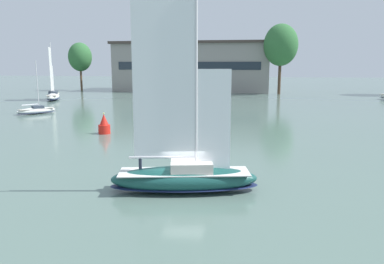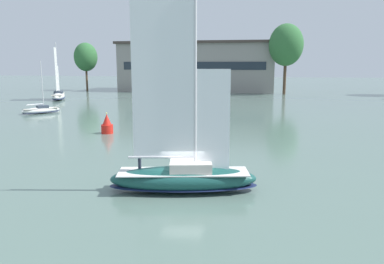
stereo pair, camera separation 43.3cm
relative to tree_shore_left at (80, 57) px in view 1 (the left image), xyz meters
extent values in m
plane|color=slate|center=(44.85, -80.63, -9.50)|extent=(400.00, 400.00, 0.00)
cube|color=gray|center=(31.80, 5.40, -3.04)|extent=(42.41, 17.65, 12.93)
cube|color=#1E2833|center=(31.80, -3.51, -2.39)|extent=(38.17, 0.10, 2.07)
cube|color=#423833|center=(31.80, 5.40, 3.77)|extent=(43.61, 18.85, 0.70)
cylinder|color=brown|center=(0.00, 0.00, -5.84)|extent=(0.59, 0.59, 7.33)
ellipsoid|color=#336B38|center=(0.00, 0.00, 0.04)|extent=(6.60, 6.60, 8.06)
cylinder|color=#4C3828|center=(55.54, -4.32, -4.80)|extent=(0.75, 0.75, 9.42)
ellipsoid|color=#336B38|center=(55.54, -4.32, 2.76)|extent=(8.47, 8.47, 10.36)
ellipsoid|color=#194C47|center=(44.85, -80.63, -8.74)|extent=(9.29, 4.19, 1.53)
ellipsoid|color=#19234C|center=(44.85, -80.63, -9.16)|extent=(9.39, 4.23, 0.18)
cube|color=silver|center=(44.85, -80.63, -8.29)|extent=(8.16, 3.59, 0.06)
cube|color=beige|center=(45.29, -80.54, -7.95)|extent=(2.81, 2.21, 0.63)
cylinder|color=silver|center=(45.55, -80.49, -2.65)|extent=(0.18, 0.18, 11.22)
cylinder|color=silver|center=(43.57, -80.88, -7.36)|extent=(3.99, 0.93, 0.15)
cube|color=white|center=(43.73, -80.85, -2.76)|extent=(3.65, 0.74, 9.20)
cube|color=white|center=(46.62, -80.28, -5.18)|extent=(1.94, 0.40, 6.17)
cylinder|color=#232838|center=(42.15, -80.85, -7.84)|extent=(0.23, 0.23, 0.85)
cylinder|color=#1E4CA5|center=(42.15, -80.85, -7.09)|extent=(0.40, 0.40, 0.65)
sphere|color=tan|center=(42.15, -80.85, -6.64)|extent=(0.24, 0.24, 0.24)
ellipsoid|color=white|center=(15.74, -49.17, -9.01)|extent=(4.98, 5.57, 1.00)
ellipsoid|color=#19234C|center=(15.74, -49.17, -9.28)|extent=(5.03, 5.62, 0.12)
cube|color=#BCB7A8|center=(15.74, -49.17, -8.70)|extent=(4.34, 4.86, 0.06)
cube|color=#333D4C|center=(15.93, -48.95, -8.47)|extent=(1.93, 2.00, 0.41)
cylinder|color=silver|center=(16.04, -48.81, -5.01)|extent=(0.12, 0.12, 7.32)
cylinder|color=silver|center=(15.20, -49.83, -8.09)|extent=(1.75, 2.10, 0.10)
cylinder|color=white|center=(15.20, -49.83, -8.02)|extent=(1.63, 1.93, 0.16)
ellipsoid|color=navy|center=(25.45, -21.01, -8.87)|extent=(3.62, 7.72, 1.27)
ellipsoid|color=#19234C|center=(25.45, -21.01, -9.22)|extent=(3.65, 7.79, 0.15)
cube|color=silver|center=(25.45, -21.01, -8.49)|extent=(3.10, 6.77, 0.06)
cube|color=beige|center=(25.37, -21.37, -8.20)|extent=(1.87, 2.35, 0.52)
cylinder|color=silver|center=(25.33, -21.59, -3.81)|extent=(0.15, 0.15, 9.30)
cylinder|color=silver|center=(25.68, -19.95, -7.72)|extent=(0.83, 3.30, 0.13)
cylinder|color=silver|center=(25.68, -19.95, -7.63)|extent=(0.84, 2.99, 0.20)
ellipsoid|color=white|center=(6.51, -27.55, -8.76)|extent=(5.71, 8.99, 1.49)
ellipsoid|color=#19234C|center=(6.51, -27.55, -9.17)|extent=(5.77, 9.08, 0.18)
cube|color=beige|center=(6.51, -27.55, -8.32)|extent=(4.94, 7.88, 0.06)
cube|color=#333D4C|center=(6.33, -27.15, -7.99)|extent=(2.54, 2.93, 0.61)
cylinder|color=silver|center=(6.23, -26.91, -2.83)|extent=(0.17, 0.17, 10.92)
cylinder|color=silver|center=(7.01, -28.71, -7.42)|extent=(1.70, 3.67, 0.15)
cube|color=white|center=(6.95, -28.57, -2.94)|extent=(1.46, 3.33, 8.96)
cube|color=white|center=(5.81, -25.93, -5.29)|extent=(0.78, 1.77, 6.01)
cylinder|color=red|center=(32.62, -63.26, -9.01)|extent=(1.32, 1.32, 0.99)
cone|color=red|center=(32.62, -63.26, -7.91)|extent=(0.99, 0.99, 1.21)
sphere|color=#F2F266|center=(32.62, -63.26, -7.23)|extent=(0.16, 0.16, 0.16)
camera|label=1|loc=(48.81, -102.28, -1.77)|focal=35.00mm
camera|label=2|loc=(49.23, -102.21, -1.77)|focal=35.00mm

